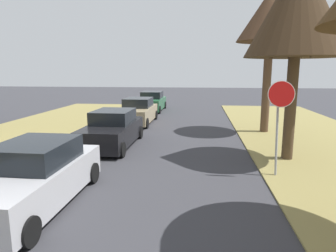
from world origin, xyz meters
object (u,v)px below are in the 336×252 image
(street_tree_right_mid_b, at_px, (298,8))
(stop_sign_far, at_px, (280,108))
(street_tree_right_far, at_px, (271,17))
(parked_sedan_black, at_px, (113,130))
(parked_sedan_green, at_px, (152,102))
(parked_sedan_tan, at_px, (138,112))
(parked_sedan_silver, at_px, (34,177))

(street_tree_right_mid_b, bearing_deg, stop_sign_far, -114.40)
(street_tree_right_mid_b, height_order, street_tree_right_far, street_tree_right_far)
(stop_sign_far, xyz_separation_m, street_tree_right_mid_b, (0.86, 1.89, 3.23))
(parked_sedan_black, height_order, parked_sedan_green, same)
(street_tree_right_mid_b, distance_m, parked_sedan_green, 15.68)
(stop_sign_far, relative_size, parked_sedan_black, 0.67)
(street_tree_right_mid_b, height_order, parked_sedan_tan, street_tree_right_mid_b)
(parked_sedan_tan, bearing_deg, street_tree_right_mid_b, -44.86)
(parked_sedan_silver, bearing_deg, parked_sedan_black, 87.92)
(stop_sign_far, xyz_separation_m, parked_sedan_tan, (-6.32, 9.04, -1.46))
(stop_sign_far, bearing_deg, parked_sedan_black, 152.65)
(stop_sign_far, xyz_separation_m, parked_sedan_black, (-6.23, 3.22, -1.46))
(parked_sedan_silver, height_order, parked_sedan_black, same)
(parked_sedan_silver, bearing_deg, stop_sign_far, 22.92)
(parked_sedan_silver, bearing_deg, parked_sedan_green, 89.85)
(parked_sedan_black, bearing_deg, street_tree_right_mid_b, -10.63)
(street_tree_right_far, xyz_separation_m, parked_sedan_tan, (-7.37, 2.10, -5.23))
(parked_sedan_black, height_order, parked_sedan_tan, same)
(parked_sedan_silver, height_order, parked_sedan_tan, same)
(parked_sedan_black, bearing_deg, stop_sign_far, -27.35)
(parked_sedan_tan, distance_m, parked_sedan_green, 5.94)
(stop_sign_far, distance_m, parked_sedan_tan, 11.13)
(street_tree_right_mid_b, relative_size, parked_sedan_green, 1.61)
(parked_sedan_black, bearing_deg, street_tree_right_far, 27.06)
(street_tree_right_far, xyz_separation_m, parked_sedan_black, (-7.27, -3.71, -5.23))
(stop_sign_far, relative_size, parked_sedan_green, 0.67)
(street_tree_right_far, bearing_deg, parked_sedan_silver, -127.77)
(street_tree_right_far, height_order, parked_sedan_silver, street_tree_right_far)
(street_tree_right_far, distance_m, parked_sedan_silver, 13.29)
(parked_sedan_black, bearing_deg, parked_sedan_green, 90.82)
(stop_sign_far, height_order, parked_sedan_black, stop_sign_far)
(stop_sign_far, relative_size, parked_sedan_silver, 0.67)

